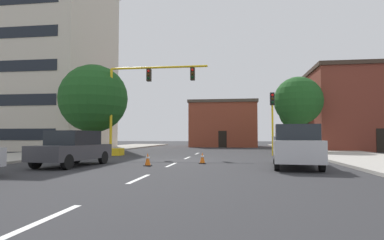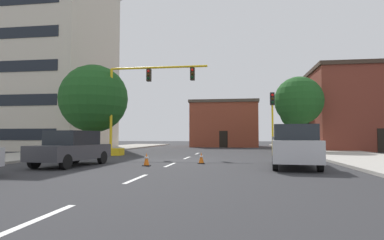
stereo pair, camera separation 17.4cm
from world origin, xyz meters
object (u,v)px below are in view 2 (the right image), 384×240
object	(u,v)px
sedan_dark_gray_near_left	(72,148)
traffic_light_pole_right	(272,109)
tree_right_far	(296,113)
traffic_signal_gantry	(124,127)
tree_right_mid	(299,101)
tree_left_near	(94,99)
pickup_truck_silver	(294,147)
traffic_cone_roadside_a	(201,158)
traffic_cone_roadside_b	(147,159)

from	to	relation	value
sedan_dark_gray_near_left	traffic_light_pole_right	bearing A→B (deg)	43.11
tree_right_far	sedan_dark_gray_near_left	distance (m)	27.79
traffic_signal_gantry	tree_right_mid	size ratio (longest dim) A/B	1.20
tree_left_near	pickup_truck_silver	size ratio (longest dim) A/B	1.32
tree_left_near	tree_right_mid	distance (m)	18.34
traffic_signal_gantry	tree_left_near	distance (m)	4.00
tree_right_mid	traffic_cone_roadside_a	world-z (taller)	tree_right_mid
sedan_dark_gray_near_left	traffic_cone_roadside_b	size ratio (longest dim) A/B	7.19
traffic_light_pole_right	tree_right_far	distance (m)	13.86
traffic_light_pole_right	sedan_dark_gray_near_left	world-z (taller)	traffic_light_pole_right
traffic_cone_roadside_a	traffic_cone_roadside_b	bearing A→B (deg)	-145.45
traffic_signal_gantry	tree_left_near	bearing A→B (deg)	159.66
tree_right_mid	traffic_cone_roadside_b	size ratio (longest dim) A/B	10.78
tree_right_far	tree_right_mid	bearing A→B (deg)	-98.04
traffic_signal_gantry	sedan_dark_gray_near_left	world-z (taller)	traffic_signal_gantry
traffic_light_pole_right	pickup_truck_silver	world-z (taller)	traffic_light_pole_right
tree_left_near	traffic_cone_roadside_b	distance (m)	12.65
traffic_cone_roadside_a	traffic_signal_gantry	bearing A→B (deg)	135.94
tree_right_far	sedan_dark_gray_near_left	bearing A→B (deg)	-122.40
traffic_signal_gantry	tree_right_mid	world-z (taller)	tree_right_mid
traffic_light_pole_right	pickup_truck_silver	bearing A→B (deg)	-89.73
traffic_signal_gantry	tree_right_far	xyz separation A→B (m)	(15.38, 14.43, 1.95)
traffic_signal_gantry	tree_right_far	world-z (taller)	traffic_signal_gantry
tree_right_far	traffic_light_pole_right	bearing A→B (deg)	-106.98
tree_right_mid	traffic_cone_roadside_b	distance (m)	18.89
tree_left_near	tree_right_far	size ratio (longest dim) A/B	1.22
traffic_signal_gantry	sedan_dark_gray_near_left	distance (m)	8.99
traffic_light_pole_right	tree_right_mid	world-z (taller)	tree_right_mid
tree_right_mid	traffic_cone_roadside_b	xyz separation A→B (m)	(-10.08, -15.35, -4.45)
tree_right_far	traffic_cone_roadside_a	size ratio (longest dim) A/B	9.92
tree_right_far	traffic_cone_roadside_a	distance (m)	23.02
tree_left_near	traffic_cone_roadside_a	bearing A→B (deg)	-38.09
tree_right_far	traffic_cone_roadside_b	bearing A→B (deg)	-116.07
traffic_cone_roadside_a	traffic_light_pole_right	bearing A→B (deg)	59.59
tree_left_near	tree_right_mid	xyz separation A→B (m)	(17.36, 5.92, 0.19)
tree_right_mid	sedan_dark_gray_near_left	distance (m)	21.38
tree_left_near	traffic_cone_roadside_b	xyz separation A→B (m)	(7.28, -9.43, -4.25)
tree_left_near	pickup_truck_silver	xyz separation A→B (m)	(14.40, -9.12, -3.60)
traffic_signal_gantry	traffic_light_pole_right	bearing A→B (deg)	5.99
tree_right_mid	tree_left_near	bearing A→B (deg)	-161.17
sedan_dark_gray_near_left	tree_right_far	bearing A→B (deg)	57.60
pickup_truck_silver	traffic_light_pole_right	bearing A→B (deg)	90.27
tree_left_near	sedan_dark_gray_near_left	bearing A→B (deg)	-70.12
traffic_signal_gantry	traffic_cone_roadside_b	world-z (taller)	traffic_signal_gantry
tree_right_mid	pickup_truck_silver	size ratio (longest dim) A/B	1.26
tree_right_mid	tree_right_far	world-z (taller)	tree_right_mid
traffic_signal_gantry	traffic_light_pole_right	distance (m)	11.48
sedan_dark_gray_near_left	traffic_cone_roadside_b	world-z (taller)	sedan_dark_gray_near_left
traffic_signal_gantry	traffic_cone_roadside_b	distance (m)	9.52
traffic_signal_gantry	sedan_dark_gray_near_left	bearing A→B (deg)	-86.18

